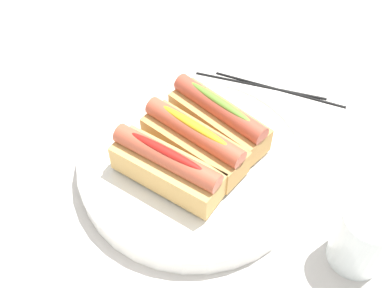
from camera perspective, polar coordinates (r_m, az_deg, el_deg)
The scene contains 8 objects.
ground_plane at distance 0.68m, azimuth -0.73°, elevation -4.06°, with size 2.40×2.40×0.00m, color beige.
serving_bowl at distance 0.67m, azimuth -0.00°, elevation -1.99°, with size 0.32×0.32×0.03m.
hotdog_front at distance 0.67m, azimuth 3.00°, elevation 3.24°, with size 0.15×0.06×0.06m.
hotdog_back at distance 0.64m, azimuth -0.00°, elevation 0.46°, with size 0.15×0.05×0.06m.
hotdog_side at distance 0.61m, azimuth -3.27°, elevation -2.58°, with size 0.15×0.06×0.06m.
water_glass at distance 0.61m, azimuth 19.56°, elevation -10.72°, with size 0.07×0.07×0.09m.
chopstick_near at distance 0.81m, azimuth 8.10°, elevation 6.97°, with size 0.01×0.01×0.22m, color black.
chopstick_far at distance 0.81m, azimuth 10.35°, elevation 6.46°, with size 0.01×0.01×0.22m, color black.
Camera 1 is at (-0.26, 0.30, 0.55)m, focal length 44.82 mm.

